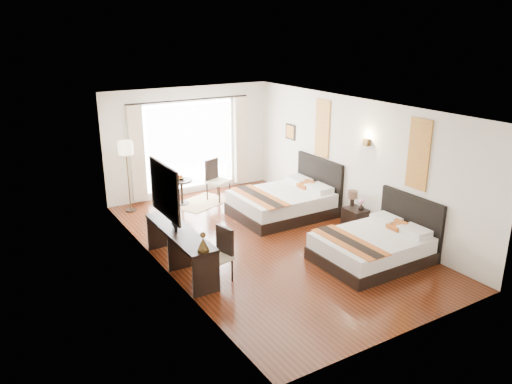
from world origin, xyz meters
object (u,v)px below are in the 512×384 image
nightstand (355,219)px  fruit_bowl (180,178)px  console_desk (180,250)px  desk_chair (218,266)px  bed_far (285,202)px  television (171,211)px  window_chair (218,188)px  bed_near (375,246)px  table_lamp (353,196)px  vase (361,206)px  floor_lamp (126,152)px  side_table (182,192)px

nightstand → fruit_bowl: (-2.59, 3.49, 0.43)m
console_desk → desk_chair: bearing=-64.0°
bed_far → fruit_bowl: (-1.78, 1.96, 0.34)m
fruit_bowl → television: bearing=-115.8°
desk_chair → window_chair: window_chair is taller
bed_near → table_lamp: (0.73, 1.48, 0.44)m
table_lamp → television: size_ratio=0.41×
vase → desk_chair: desk_chair is taller
desk_chair → window_chair: bearing=-131.0°
desk_chair → fruit_bowl: 4.17m
bed_near → nightstand: bearing=61.8°
bed_far → floor_lamp: bearing=144.9°
floor_lamp → fruit_bowl: (1.25, -0.17, -0.78)m
floor_lamp → side_table: (1.25, -0.19, -1.13)m
nightstand → desk_chair: 3.67m
bed_near → side_table: size_ratio=3.19×
table_lamp → console_desk: bearing=178.7°
bed_far → console_desk: size_ratio=1.01×
bed_near → console_desk: 3.64m
television → window_chair: television is taller
side_table → bed_near: bearing=-68.9°
console_desk → desk_chair: 0.85m
nightstand → desk_chair: (-3.63, -0.53, 0.06)m
desk_chair → window_chair: (1.97, 3.83, 0.03)m
bed_far → table_lamp: 1.67m
table_lamp → vase: (0.03, -0.26, -0.16)m
table_lamp → side_table: table_lamp is taller
table_lamp → bed_far: bearing=120.4°
nightstand → television: (-3.98, 0.62, 0.76)m
bed_near → nightstand: bed_near is taller
bed_far → side_table: bearing=132.5°
nightstand → television: size_ratio=0.58×
nightstand → table_lamp: bearing=87.4°
console_desk → fruit_bowl: (1.41, 3.26, 0.29)m
bed_near → floor_lamp: bearing=121.9°
table_lamp → television: 4.03m
floor_lamp → fruit_bowl: 1.48m
console_desk → fruit_bowl: console_desk is taller
table_lamp → console_desk: table_lamp is taller
floor_lamp → nightstand: bearing=-43.6°
bed_far → television: (-3.17, -0.91, 0.68)m
vase → side_table: 4.45m
fruit_bowl → window_chair: size_ratio=0.20×
desk_chair → fruit_bowl: bearing=-118.4°
window_chair → floor_lamp: bearing=-121.4°
nightstand → side_table: size_ratio=0.77×
console_desk → television: bearing=87.1°
desk_chair → window_chair: size_ratio=0.92×
bed_far → console_desk: (-3.19, -1.30, 0.05)m
nightstand → bed_near: bearing=-118.2°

